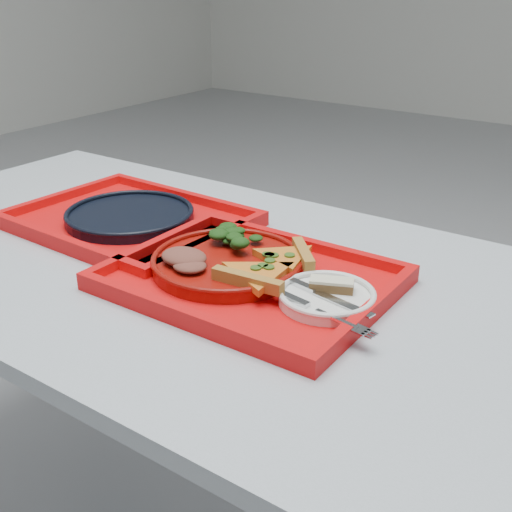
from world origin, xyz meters
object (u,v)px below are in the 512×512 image
at_px(tray_far, 130,223).
at_px(navy_plate, 130,217).
at_px(dinner_plate, 228,264).
at_px(dessert_bar, 332,285).
at_px(tray_main, 250,282).

xyz_separation_m(tray_far, navy_plate, (0.00, 0.00, 0.01)).
bearing_deg(dinner_plate, dessert_bar, 2.23).
height_order(dinner_plate, dessert_bar, dessert_bar).
distance_m(tray_main, dinner_plate, 0.06).
xyz_separation_m(tray_main, tray_far, (-0.36, 0.08, 0.00)).
distance_m(tray_main, navy_plate, 0.37).
relative_size(tray_far, dinner_plate, 1.73).
bearing_deg(navy_plate, dinner_plate, -12.94).
bearing_deg(tray_main, dessert_bar, 6.74).
xyz_separation_m(tray_main, dinner_plate, (-0.05, 0.01, 0.02)).
xyz_separation_m(tray_far, dessert_bar, (0.50, -0.06, 0.03)).
relative_size(tray_far, dessert_bar, 6.15).
xyz_separation_m(tray_main, dessert_bar, (0.14, 0.02, 0.03)).
bearing_deg(tray_main, navy_plate, 167.12).
height_order(tray_far, navy_plate, navy_plate).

